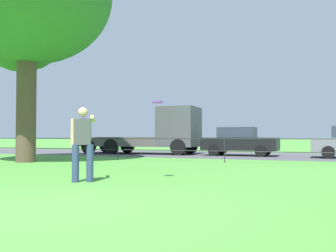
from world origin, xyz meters
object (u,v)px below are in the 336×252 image
(frisbee, at_px, (157,102))
(flatbed_truck_left, at_px, (156,134))
(car_black_right, at_px, (239,141))
(tree_large_lawn, at_px, (30,1))
(person_thrower, at_px, (83,142))

(frisbee, distance_m, flatbed_truck_left, 13.32)
(car_black_right, bearing_deg, tree_large_lawn, -131.82)
(person_thrower, height_order, car_black_right, person_thrower)
(tree_large_lawn, relative_size, frisbee, 26.12)
(tree_large_lawn, relative_size, flatbed_truck_left, 1.35)
(frisbee, height_order, car_black_right, frisbee)
(tree_large_lawn, xyz_separation_m, frisbee, (7.76, -4.02, -4.93))
(tree_large_lawn, height_order, person_thrower, tree_large_lawn)
(frisbee, bearing_deg, car_black_right, 92.89)
(flatbed_truck_left, xyz_separation_m, car_black_right, (5.01, -0.04, -0.44))
(flatbed_truck_left, bearing_deg, car_black_right, -0.48)
(tree_large_lawn, height_order, frisbee, tree_large_lawn)
(car_black_right, bearing_deg, frisbee, -87.11)
(person_thrower, xyz_separation_m, car_black_right, (0.80, 13.00, -0.14))
(frisbee, relative_size, flatbed_truck_left, 0.05)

